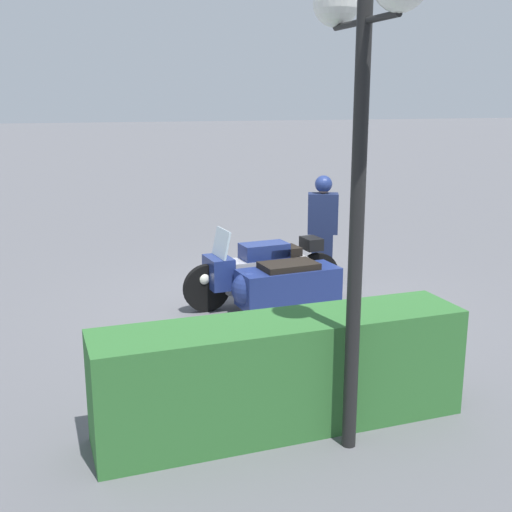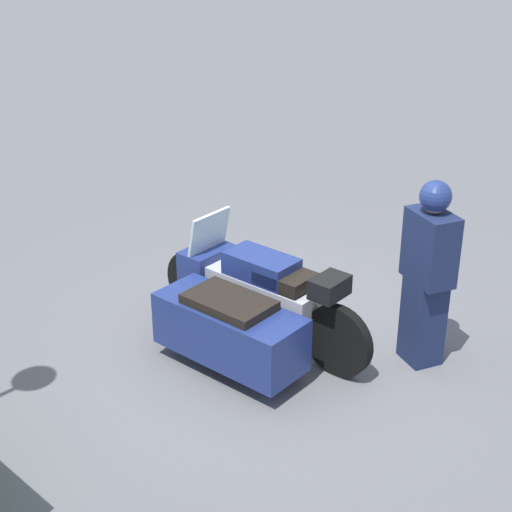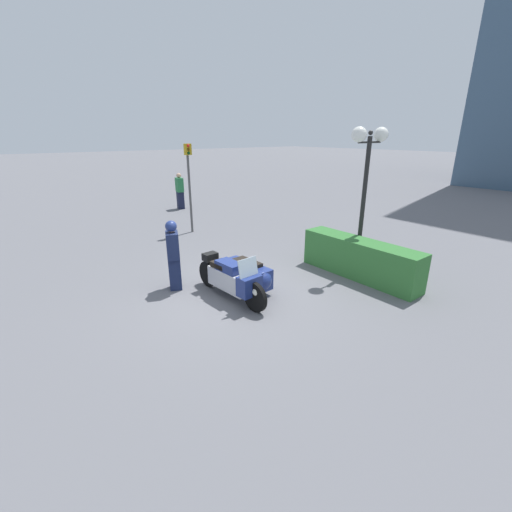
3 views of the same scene
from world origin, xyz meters
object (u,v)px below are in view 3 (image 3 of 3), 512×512
police_motorcycle (241,277)px  hedge_bush_curbside (360,259)px  traffic_light_far (189,175)px  twin_lamp_post (368,158)px  officer_rider (173,254)px  pedestrian_bystander (180,191)px

police_motorcycle → hedge_bush_curbside: size_ratio=0.72×
hedge_bush_curbside → traffic_light_far: traffic_light_far is taller
hedge_bush_curbside → twin_lamp_post: size_ratio=0.88×
hedge_bush_curbside → traffic_light_far: bearing=-169.0°
hedge_bush_curbside → twin_lamp_post: (-0.42, 0.51, 2.57)m
police_motorcycle → twin_lamp_post: (0.67, 3.67, 2.62)m
traffic_light_far → hedge_bush_curbside: bearing=17.5°
hedge_bush_curbside → traffic_light_far: 7.21m
officer_rider → twin_lamp_post: bearing=-179.0°
twin_lamp_post → pedestrian_bystander: (-10.90, -0.11, -2.17)m
twin_lamp_post → pedestrian_bystander: size_ratio=2.11×
traffic_light_far → twin_lamp_post: bearing=22.4°
police_motorcycle → pedestrian_bystander: pedestrian_bystander is taller
hedge_bush_curbside → police_motorcycle: bearing=-108.9°
officer_rider → twin_lamp_post: 5.59m
hedge_bush_curbside → traffic_light_far: (-6.88, -1.34, 1.70)m
pedestrian_bystander → hedge_bush_curbside: bearing=99.0°
police_motorcycle → officer_rider: bearing=-144.1°
hedge_bush_curbside → pedestrian_bystander: bearing=178.0°
officer_rider → pedestrian_bystander: size_ratio=0.96×
officer_rider → hedge_bush_curbside: (2.40, 4.25, -0.41)m
twin_lamp_post → officer_rider: bearing=-112.6°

